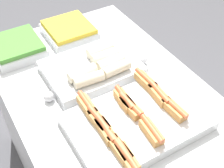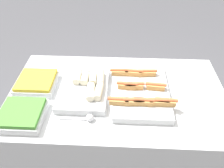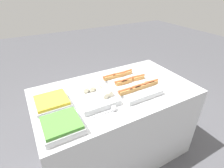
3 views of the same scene
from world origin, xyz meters
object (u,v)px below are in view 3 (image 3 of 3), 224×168
(tray_side_front, at_px, (62,126))
(tray_side_back, at_px, (52,103))
(serving_spoon_near, at_px, (112,109))
(serving_spoon_far, at_px, (88,81))
(tray_hotdogs, at_px, (130,83))
(tray_wraps, at_px, (93,93))

(tray_side_front, distance_m, tray_side_back, 0.30)
(serving_spoon_near, height_order, serving_spoon_far, same)
(tray_hotdogs, relative_size, tray_side_back, 2.04)
(serving_spoon_near, bearing_deg, tray_wraps, 100.34)
(tray_hotdogs, height_order, serving_spoon_near, tray_hotdogs)
(tray_side_front, height_order, serving_spoon_near, tray_side_front)
(tray_hotdogs, distance_m, tray_side_back, 0.74)
(tray_side_front, bearing_deg, serving_spoon_far, 52.13)
(serving_spoon_near, relative_size, serving_spoon_far, 1.02)
(tray_hotdogs, bearing_deg, tray_side_front, -160.88)
(tray_wraps, xyz_separation_m, tray_side_back, (-0.36, 0.03, -0.00))
(tray_side_front, relative_size, tray_side_back, 1.00)
(tray_side_back, height_order, serving_spoon_far, tray_side_back)
(tray_hotdogs, xyz_separation_m, serving_spoon_near, (-0.34, -0.25, -0.01))
(tray_hotdogs, distance_m, tray_side_front, 0.78)
(tray_side_front, height_order, tray_side_back, same)
(tray_hotdogs, distance_m, serving_spoon_far, 0.43)
(tray_hotdogs, xyz_separation_m, serving_spoon_far, (-0.34, 0.26, -0.01))
(tray_wraps, bearing_deg, serving_spoon_far, 79.49)
(tray_hotdogs, relative_size, serving_spoon_near, 2.54)
(tray_side_front, xyz_separation_m, tray_side_back, (0.00, 0.30, 0.00))
(tray_hotdogs, bearing_deg, tray_wraps, 178.24)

